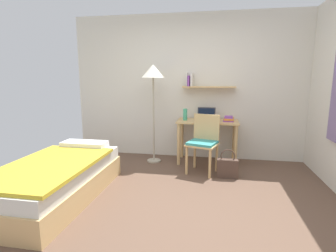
{
  "coord_description": "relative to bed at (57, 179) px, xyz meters",
  "views": [
    {
      "loc": [
        0.43,
        -2.81,
        1.47
      ],
      "look_at": [
        -0.17,
        0.51,
        0.85
      ],
      "focal_mm": 28.01,
      "sensor_mm": 36.0,
      "label": 1
    }
  ],
  "objects": [
    {
      "name": "bed",
      "position": [
        0.0,
        0.0,
        0.0
      ],
      "size": [
        0.95,
        1.92,
        0.54
      ],
      "color": "tan",
      "rests_on": "ground_plane"
    },
    {
      "name": "standing_lamp",
      "position": [
        0.84,
        1.63,
        1.25
      ],
      "size": [
        0.39,
        0.39,
        1.7
      ],
      "color": "#B2A893",
      "rests_on": "ground_plane"
    },
    {
      "name": "water_bottle",
      "position": [
        1.39,
        1.71,
        0.61
      ],
      "size": [
        0.07,
        0.07,
        0.2
      ],
      "primitive_type": "cylinder",
      "color": "#42A87F",
      "rests_on": "desk"
    },
    {
      "name": "laptop",
      "position": [
        1.75,
        1.84,
        0.56
      ],
      "size": [
        0.32,
        0.22,
        0.21
      ],
      "color": "#2D2D33",
      "rests_on": "desk"
    },
    {
      "name": "wall_back",
      "position": [
        1.46,
        2.07,
        1.06
      ],
      "size": [
        4.4,
        0.27,
        2.6
      ],
      "color": "silver",
      "rests_on": "ground_plane"
    },
    {
      "name": "book_stack",
      "position": [
        2.13,
        1.73,
        0.55
      ],
      "size": [
        0.19,
        0.22,
        0.08
      ],
      "color": "purple",
      "rests_on": "desk"
    },
    {
      "name": "handbag",
      "position": [
        2.1,
        1.06,
        -0.09
      ],
      "size": [
        0.31,
        0.12,
        0.44
      ],
      "color": "#4C382D",
      "rests_on": "ground_plane"
    },
    {
      "name": "ground_plane",
      "position": [
        1.46,
        0.05,
        -0.24
      ],
      "size": [
        5.28,
        5.28,
        0.0
      ],
      "primitive_type": "plane",
      "color": "brown"
    },
    {
      "name": "desk",
      "position": [
        1.77,
        1.75,
        0.36
      ],
      "size": [
        1.04,
        0.54,
        0.75
      ],
      "color": "tan",
      "rests_on": "ground_plane"
    },
    {
      "name": "desk_chair",
      "position": [
        1.73,
        1.26,
        0.27
      ],
      "size": [
        0.54,
        0.52,
        0.9
      ],
      "color": "tan",
      "rests_on": "ground_plane"
    }
  ]
}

